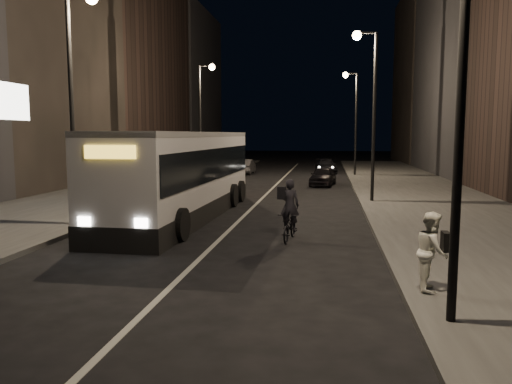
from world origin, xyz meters
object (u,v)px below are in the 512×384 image
(streetlight_right_near, at_px, (448,13))
(cyclist_on_bicycle, at_px, (290,220))
(streetlight_right_mid, at_px, (369,93))
(streetlight_right_far, at_px, (353,109))
(pedestrian_woman, at_px, (432,251))
(car_mid, at_px, (245,167))
(streetlight_left_far, at_px, (204,106))
(city_bus, at_px, (183,171))
(car_near, at_px, (323,176))
(car_far, at_px, (326,166))
(streetlight_left_near, at_px, (78,78))

(streetlight_right_near, bearing_deg, cyclist_on_bicycle, 114.08)
(streetlight_right_mid, bearing_deg, streetlight_right_far, 90.00)
(pedestrian_woman, distance_m, car_mid, 33.03)
(streetlight_left_far, bearing_deg, cyclist_on_bicycle, -68.35)
(streetlight_left_far, height_order, city_bus, streetlight_left_far)
(streetlight_right_mid, distance_m, streetlight_left_far, 14.62)
(city_bus, relative_size, car_near, 3.54)
(city_bus, height_order, cyclist_on_bicycle, city_bus)
(streetlight_right_near, distance_m, streetlight_right_mid, 16.00)
(pedestrian_woman, relative_size, car_near, 0.45)
(pedestrian_woman, height_order, car_far, pedestrian_woman)
(streetlight_right_far, xyz_separation_m, pedestrian_woman, (0.27, -30.24, -4.38))
(streetlight_left_far, bearing_deg, pedestrian_woman, -65.73)
(pedestrian_woman, bearing_deg, cyclist_on_bicycle, 40.98)
(car_near, relative_size, car_far, 0.88)
(streetlight_left_far, bearing_deg, car_far, 47.31)
(streetlight_right_mid, bearing_deg, car_far, 96.06)
(streetlight_right_mid, relative_size, car_near, 2.21)
(streetlight_right_far, relative_size, city_bus, 0.62)
(streetlight_left_far, bearing_deg, streetlight_left_near, -90.00)
(streetlight_right_mid, xyz_separation_m, car_mid, (-8.93, 17.48, -4.73))
(streetlight_right_far, height_order, streetlight_left_far, same)
(streetlight_right_far, distance_m, car_mid, 10.22)
(city_bus, relative_size, car_far, 3.10)
(streetlight_right_near, xyz_separation_m, streetlight_right_far, (0.00, 32.00, 0.00))
(streetlight_right_mid, bearing_deg, car_near, 104.55)
(streetlight_right_mid, relative_size, cyclist_on_bicycle, 4.05)
(pedestrian_woman, bearing_deg, streetlight_right_far, 8.32)
(streetlight_right_near, distance_m, pedestrian_woman, 4.72)
(city_bus, xyz_separation_m, car_mid, (-1.18, 22.59, -1.26))
(streetlight_right_far, xyz_separation_m, car_mid, (-8.93, 1.48, -4.73))
(cyclist_on_bicycle, xyz_separation_m, car_near, (0.86, 17.64, -0.04))
(streetlight_right_mid, height_order, streetlight_left_far, same)
(streetlight_right_mid, height_order, streetlight_left_near, same)
(streetlight_right_mid, bearing_deg, city_bus, -146.61)
(cyclist_on_bicycle, xyz_separation_m, pedestrian_woman, (3.34, -5.10, 0.32))
(car_mid, xyz_separation_m, car_far, (6.88, 1.85, -0.02))
(streetlight_right_mid, xyz_separation_m, car_near, (-2.21, 8.50, -4.73))
(car_far, bearing_deg, streetlight_left_near, -113.42)
(streetlight_left_near, bearing_deg, streetlight_right_near, -36.88)
(streetlight_right_mid, xyz_separation_m, pedestrian_woman, (0.27, -14.24, -4.38))
(pedestrian_woman, bearing_deg, streetlight_left_near, 68.09)
(cyclist_on_bicycle, height_order, car_near, cyclist_on_bicycle)
(streetlight_right_mid, xyz_separation_m, cyclist_on_bicycle, (-3.07, -9.14, -4.69))
(car_near, bearing_deg, car_far, 96.61)
(streetlight_right_near, xyz_separation_m, car_near, (-2.21, 24.50, -4.73))
(pedestrian_woman, bearing_deg, car_mid, 23.99)
(streetlight_left_near, bearing_deg, streetlight_right_far, 66.04)
(car_mid, bearing_deg, city_bus, 92.55)
(streetlight_left_near, distance_m, streetlight_left_far, 18.00)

